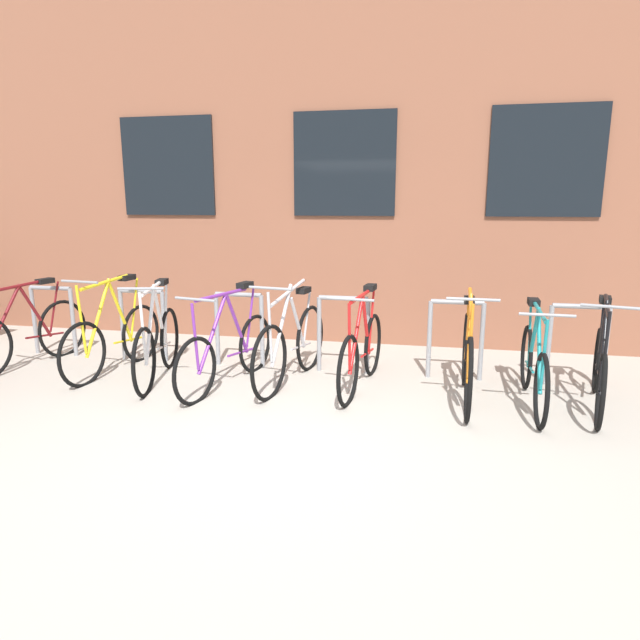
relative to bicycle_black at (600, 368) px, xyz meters
The scene contains 12 objects.
ground_plane 3.00m from the bicycle_black, 153.65° to the right, with size 42.00×42.00×0.00m, color #B2ADA0.
storefront_building 6.83m from the bicycle_black, 114.42° to the left, with size 28.00×8.04×5.19m.
bike_rack 3.12m from the bicycle_black, 169.30° to the left, with size 6.59×0.05×0.86m.
bicycle_black is the anchor object (origin of this frame).
bicycle_white 4.34m from the bicycle_black, behind, with size 0.50×1.62×1.08m.
bicycle_teal 0.58m from the bicycle_black, behind, with size 0.44×1.70×0.98m.
bicycle_red 2.20m from the bicycle_black, behind, with size 0.44×1.67×1.03m.
bicycle_yellow 4.95m from the bicycle_black, behind, with size 0.44×1.65×1.10m.
bicycle_maroon 6.04m from the bicycle_black, behind, with size 0.50×1.72×1.02m.
bicycle_silver 2.94m from the bicycle_black, behind, with size 0.47×1.75×1.10m.
bicycle_purple 3.55m from the bicycle_black, behind, with size 0.53×1.72×1.04m.
bicycle_orange 1.17m from the bicycle_black, behind, with size 0.44×1.77×1.08m.
Camera 1 is at (1.10, -3.83, 1.85)m, focal length 30.49 mm.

